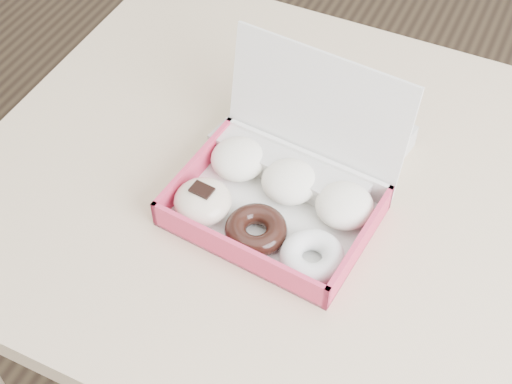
% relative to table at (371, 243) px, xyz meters
% --- Properties ---
extents(table, '(1.20, 0.80, 0.75)m').
position_rel_table_xyz_m(table, '(0.00, 0.00, 0.00)').
color(table, tan).
rests_on(table, ground).
extents(donut_box, '(0.29, 0.26, 0.20)m').
position_rel_table_xyz_m(donut_box, '(-0.13, -0.06, 0.11)').
color(donut_box, silver).
rests_on(donut_box, table).
extents(newspapers, '(0.28, 0.24, 0.04)m').
position_rel_table_xyz_m(newspapers, '(-0.13, 0.07, 0.10)').
color(newspapers, beige).
rests_on(newspapers, table).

